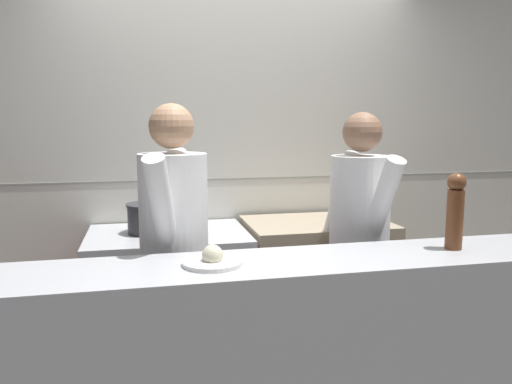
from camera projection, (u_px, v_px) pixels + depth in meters
wall_back_tiled at (234, 157)px, 3.52m from camera, size 8.00×0.06×2.60m
oven_range at (170, 300)px, 3.15m from camera, size 0.98×0.71×0.87m
prep_counter at (316, 287)px, 3.36m from camera, size 0.93×0.65×0.90m
pass_counter at (295, 369)px, 2.17m from camera, size 2.53×0.45×0.97m
stock_pot at (150, 217)px, 3.08m from camera, size 0.28×0.28×0.18m
plated_dish_main at (213, 260)px, 2.03m from camera, size 0.25×0.25×0.09m
pepper_mill at (455, 210)px, 2.26m from camera, size 0.08×0.08×0.35m
chef_head_cook at (174, 252)px, 2.46m from camera, size 0.42×0.71×1.64m
chef_sous at (359, 242)px, 2.75m from camera, size 0.37×0.70×1.60m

